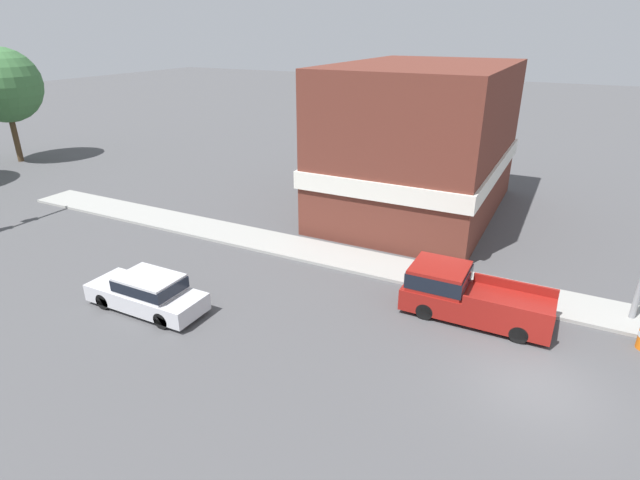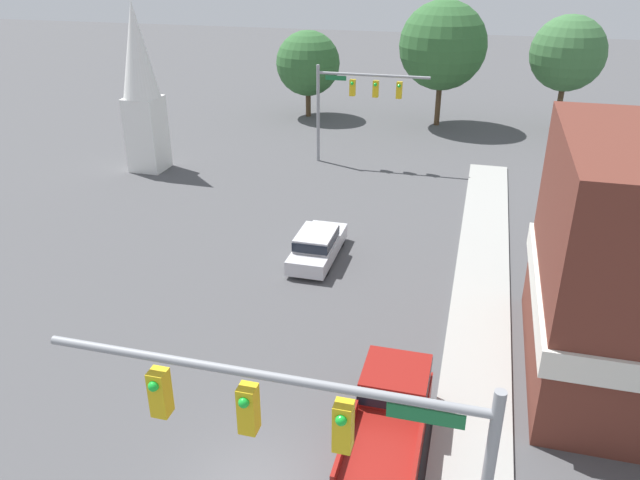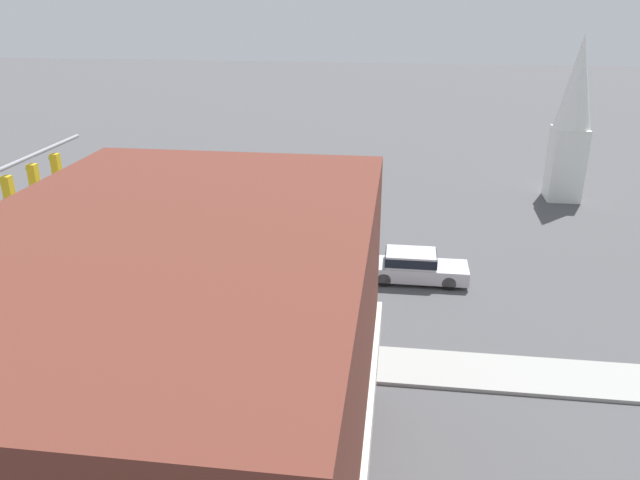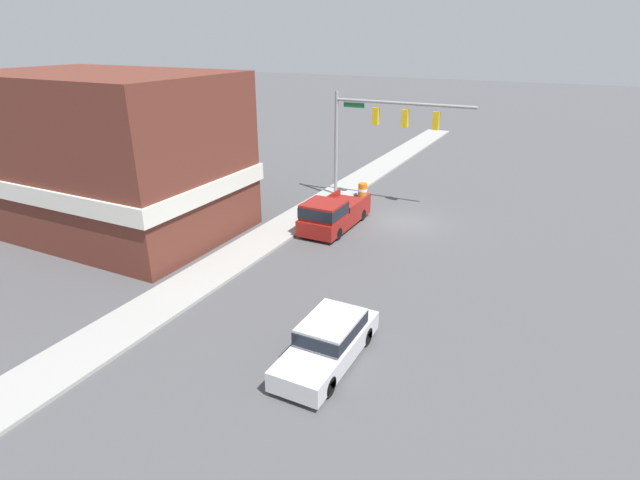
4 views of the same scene
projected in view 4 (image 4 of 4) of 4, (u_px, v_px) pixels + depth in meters
The scene contains 7 objects.
ground_plane at pixel (403, 222), 29.25m from camera, with size 200.00×200.00×0.00m, color #4C4C4F.
sidewalk_curb at pixel (317, 207), 31.61m from camera, with size 2.40×60.00×0.14m.
near_signal_assembly at pixel (381, 123), 30.78m from camera, with size 8.85×0.49×6.88m.
car_lead at pixel (329, 340), 16.63m from camera, with size 1.79×4.88×1.49m.
pickup_truck_parked at pixel (331, 214), 27.79m from camera, with size 2.12×5.44×1.87m.
construction_barrel at pixel (363, 191), 33.31m from camera, with size 0.62×0.62×1.02m.
corner_brick_building at pixel (109, 156), 26.87m from camera, with size 13.66×9.09×8.45m.
Camera 4 is at (-8.10, 26.65, 10.23)m, focal length 28.00 mm.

